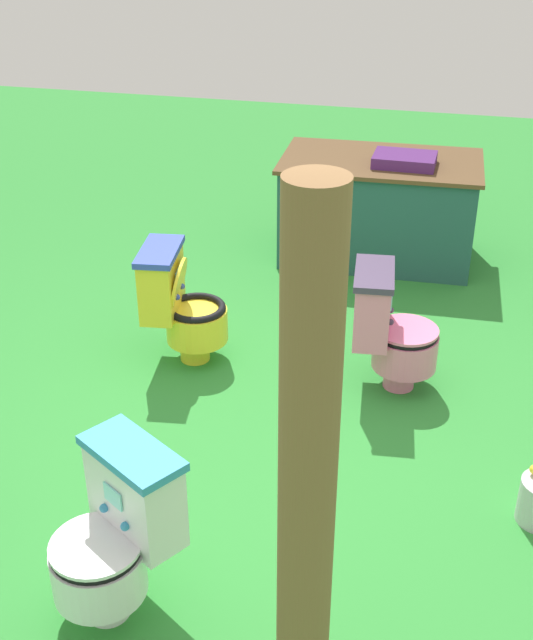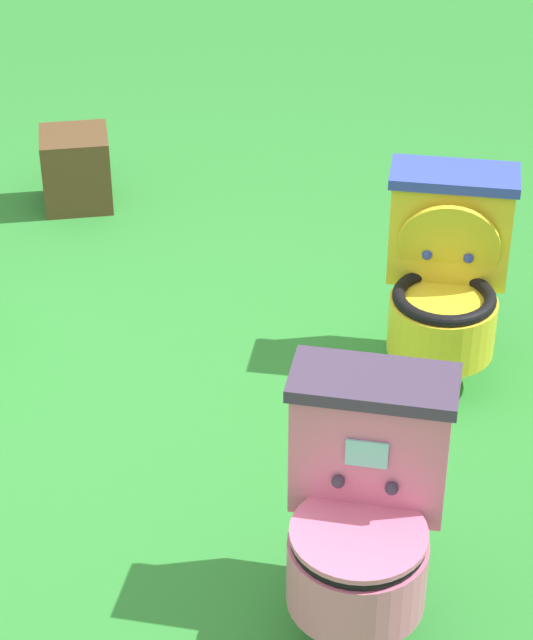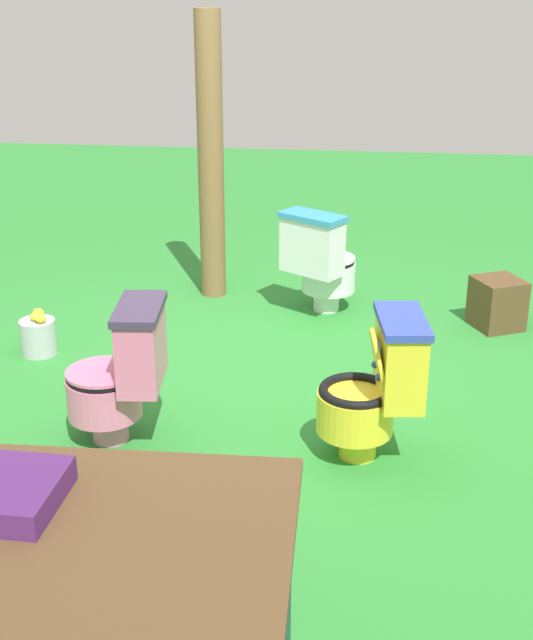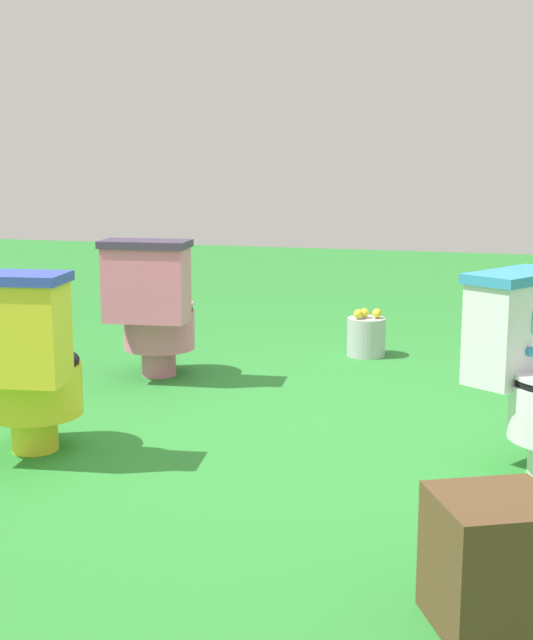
% 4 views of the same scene
% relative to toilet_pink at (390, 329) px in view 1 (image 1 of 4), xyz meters
% --- Properties ---
extents(ground, '(14.00, 14.00, 0.00)m').
position_rel_toilet_pink_xyz_m(ground, '(-0.57, -0.80, -0.37)').
color(ground, '#2D8433').
extents(toilet_pink, '(0.53, 0.45, 0.73)m').
position_rel_toilet_pink_xyz_m(toilet_pink, '(0.00, 0.00, 0.00)').
color(toilet_pink, pink).
rests_on(toilet_pink, ground).
extents(toilet_white, '(0.60, 0.63, 0.73)m').
position_rel_toilet_pink_xyz_m(toilet_white, '(-0.86, -1.87, 0.00)').
color(toilet_white, white).
rests_on(toilet_white, ground).
extents(toilet_yellow, '(0.54, 0.46, 0.73)m').
position_rel_toilet_pink_xyz_m(toilet_yellow, '(-1.24, 0.00, 0.00)').
color(toilet_yellow, yellow).
rests_on(toilet_yellow, ground).
extents(vendor_table, '(1.49, 0.90, 0.85)m').
position_rel_toilet_pink_xyz_m(vendor_table, '(-0.29, 1.80, 0.02)').
color(vendor_table, '#23514C').
rests_on(vendor_table, ground).
extents(wooden_post, '(0.18, 0.18, 1.98)m').
position_rel_toilet_pink_xyz_m(wooden_post, '(-0.06, -2.15, 0.62)').
color(wooden_post, brown).
rests_on(wooden_post, ground).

